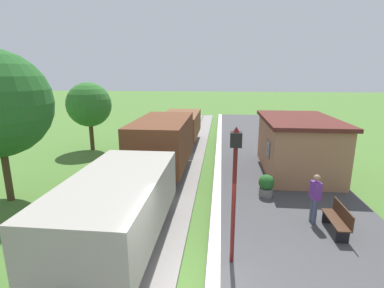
{
  "coord_description": "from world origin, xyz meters",
  "views": [
    {
      "loc": [
        0.5,
        -5.66,
        5.19
      ],
      "look_at": [
        -0.93,
        8.52,
        1.69
      ],
      "focal_mm": 27.01,
      "sensor_mm": 36.0,
      "label": 1
    }
  ],
  "objects_px": {
    "person_waiting": "(315,197)",
    "lamp_post_near": "(235,172)",
    "tree_trackside_far": "(89,105)",
    "freight_train": "(163,148)",
    "bench_near_hut": "(338,219)",
    "station_hut": "(297,145)",
    "potted_planter": "(266,185)"
  },
  "relations": [
    {
      "from": "bench_near_hut",
      "to": "potted_planter",
      "type": "xyz_separation_m",
      "value": [
        -1.84,
        2.66,
        0.0
      ]
    },
    {
      "from": "freight_train",
      "to": "station_hut",
      "type": "height_order",
      "value": "station_hut"
    },
    {
      "from": "bench_near_hut",
      "to": "freight_train",
      "type": "bearing_deg",
      "value": 141.77
    },
    {
      "from": "person_waiting",
      "to": "potted_planter",
      "type": "xyz_separation_m",
      "value": [
        -1.27,
        2.06,
        -0.46
      ]
    },
    {
      "from": "freight_train",
      "to": "tree_trackside_far",
      "type": "height_order",
      "value": "tree_trackside_far"
    },
    {
      "from": "station_hut",
      "to": "person_waiting",
      "type": "relative_size",
      "value": 3.39
    },
    {
      "from": "lamp_post_near",
      "to": "tree_trackside_far",
      "type": "xyz_separation_m",
      "value": [
        -9.23,
        11.78,
        0.33
      ]
    },
    {
      "from": "bench_near_hut",
      "to": "tree_trackside_far",
      "type": "height_order",
      "value": "tree_trackside_far"
    },
    {
      "from": "station_hut",
      "to": "tree_trackside_far",
      "type": "bearing_deg",
      "value": 162.9
    },
    {
      "from": "potted_planter",
      "to": "bench_near_hut",
      "type": "bearing_deg",
      "value": -55.35
    },
    {
      "from": "station_hut",
      "to": "tree_trackside_far",
      "type": "relative_size",
      "value": 1.26
    },
    {
      "from": "tree_trackside_far",
      "to": "potted_planter",
      "type": "bearing_deg",
      "value": -34.17
    },
    {
      "from": "potted_planter",
      "to": "freight_train",
      "type": "bearing_deg",
      "value": 151.8
    },
    {
      "from": "potted_planter",
      "to": "lamp_post_near",
      "type": "bearing_deg",
      "value": -109.07
    },
    {
      "from": "freight_train",
      "to": "bench_near_hut",
      "type": "height_order",
      "value": "freight_train"
    },
    {
      "from": "freight_train",
      "to": "potted_planter",
      "type": "distance_m",
      "value": 5.53
    },
    {
      "from": "station_hut",
      "to": "person_waiting",
      "type": "xyz_separation_m",
      "value": [
        -0.71,
        -5.45,
        -0.47
      ]
    },
    {
      "from": "station_hut",
      "to": "freight_train",
      "type": "bearing_deg",
      "value": -173.24
    },
    {
      "from": "freight_train",
      "to": "bench_near_hut",
      "type": "bearing_deg",
      "value": -38.23
    },
    {
      "from": "station_hut",
      "to": "potted_planter",
      "type": "relative_size",
      "value": 6.33
    },
    {
      "from": "freight_train",
      "to": "lamp_post_near",
      "type": "height_order",
      "value": "lamp_post_near"
    },
    {
      "from": "person_waiting",
      "to": "lamp_post_near",
      "type": "height_order",
      "value": "lamp_post_near"
    },
    {
      "from": "station_hut",
      "to": "lamp_post_near",
      "type": "distance_m",
      "value": 8.69
    },
    {
      "from": "freight_train",
      "to": "bench_near_hut",
      "type": "xyz_separation_m",
      "value": [
        6.66,
        -5.25,
        -0.78
      ]
    },
    {
      "from": "lamp_post_near",
      "to": "tree_trackside_far",
      "type": "bearing_deg",
      "value": 128.08
    },
    {
      "from": "person_waiting",
      "to": "tree_trackside_far",
      "type": "relative_size",
      "value": 0.37
    },
    {
      "from": "person_waiting",
      "to": "station_hut",
      "type": "bearing_deg",
      "value": -109.02
    },
    {
      "from": "potted_planter",
      "to": "lamp_post_near",
      "type": "height_order",
      "value": "lamp_post_near"
    },
    {
      "from": "lamp_post_near",
      "to": "tree_trackside_far",
      "type": "relative_size",
      "value": 0.8
    },
    {
      "from": "freight_train",
      "to": "person_waiting",
      "type": "bearing_deg",
      "value": -37.35
    },
    {
      "from": "lamp_post_near",
      "to": "station_hut",
      "type": "bearing_deg",
      "value": 65.86
    },
    {
      "from": "station_hut",
      "to": "potted_planter",
      "type": "xyz_separation_m",
      "value": [
        -1.98,
        -3.39,
        -0.93
      ]
    }
  ]
}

